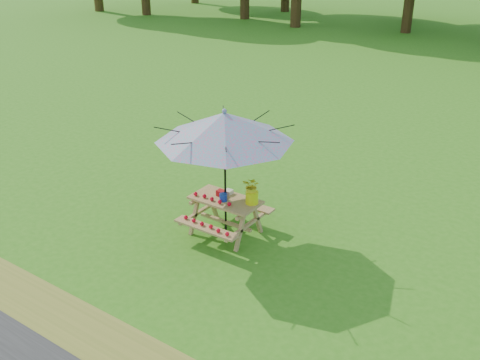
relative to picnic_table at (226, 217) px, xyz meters
The scene contains 6 objects.
ground 1.93m from the picnic_table, 164.89° to the right, with size 120.00×120.00×0.00m, color #307416.
picnic_table is the anchor object (origin of this frame).
patio_umbrella 1.62m from the picnic_table, 84.81° to the left, with size 2.56×2.56×2.26m.
produce_bins 0.40m from the picnic_table, 148.00° to the left, with size 0.28×0.40×0.13m.
tomatoes_row 0.44m from the picnic_table, 130.28° to the right, with size 0.77×0.13×0.07m, color red, non-canonical shape.
flower_bucket 0.76m from the picnic_table, 15.31° to the left, with size 0.32×0.28×0.47m.
Camera 1 is at (6.64, -6.04, 4.72)m, focal length 40.00 mm.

